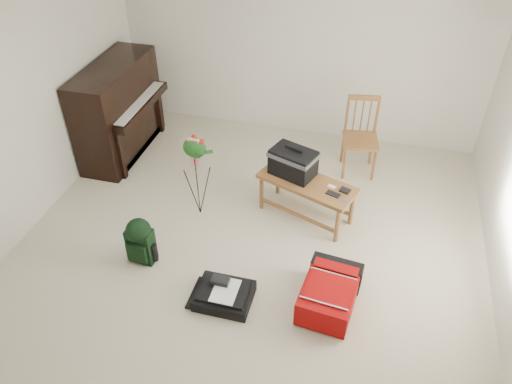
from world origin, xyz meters
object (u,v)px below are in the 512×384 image
(bench, at_px, (295,171))
(flower_stand, at_px, (197,177))
(red_suitcase, at_px, (330,289))
(piano, at_px, (119,112))
(dining_chair, at_px, (361,138))
(black_duffel, at_px, (224,294))
(green_backpack, at_px, (140,239))

(bench, xyz_separation_m, flower_stand, (-1.06, -0.29, -0.09))
(bench, relative_size, flower_stand, 1.12)
(red_suitcase, bearing_deg, piano, 154.25)
(flower_stand, bearing_deg, dining_chair, 41.38)
(dining_chair, xyz_separation_m, red_suitcase, (-0.03, -2.30, -0.32))
(piano, distance_m, black_duffel, 3.11)
(piano, distance_m, red_suitcase, 3.71)
(dining_chair, bearing_deg, red_suitcase, -100.25)
(red_suitcase, bearing_deg, black_duffel, -159.39)
(red_suitcase, height_order, black_duffel, red_suitcase)
(bench, xyz_separation_m, green_backpack, (-1.39, -1.17, -0.31))
(black_duffel, bearing_deg, piano, 134.10)
(bench, height_order, red_suitcase, bench)
(bench, relative_size, dining_chair, 1.19)
(dining_chair, height_order, green_backpack, dining_chair)
(dining_chair, height_order, black_duffel, dining_chair)
(bench, relative_size, green_backpack, 2.21)
(piano, xyz_separation_m, black_duffel, (2.14, -2.20, -0.52))
(green_backpack, bearing_deg, piano, 125.13)
(piano, bearing_deg, green_backpack, -58.92)
(dining_chair, xyz_separation_m, green_backpack, (-2.02, -2.25, -0.19))
(red_suitcase, relative_size, green_backpack, 1.42)
(bench, distance_m, red_suitcase, 1.43)
(bench, xyz_separation_m, red_suitcase, (0.61, -1.22, -0.44))
(bench, bearing_deg, black_duffel, -84.25)
(flower_stand, bearing_deg, piano, 148.02)
(piano, distance_m, bench, 2.63)
(piano, xyz_separation_m, red_suitcase, (3.13, -1.94, -0.44))
(piano, distance_m, dining_chair, 3.19)
(piano, distance_m, flower_stand, 1.78)
(bench, height_order, black_duffel, bench)
(piano, bearing_deg, red_suitcase, -31.75)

